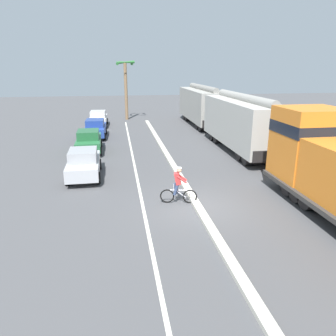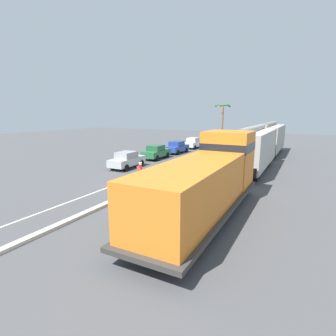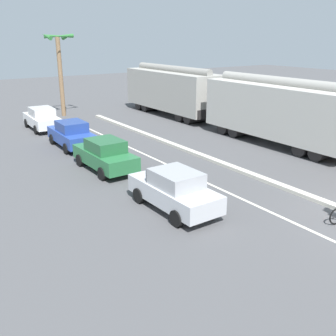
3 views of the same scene
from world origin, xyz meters
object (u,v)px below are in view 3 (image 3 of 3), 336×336
parked_car_green (105,155)px  parked_car_white (42,118)px  parked_car_blue (72,134)px  parked_car_silver (174,190)px  hopper_car_middle (172,91)px  palm_tree_near (59,58)px  hopper_car_lead (278,111)px

parked_car_green → parked_car_white: same height
parked_car_blue → parked_car_silver: bearing=-90.3°
hopper_car_middle → palm_tree_near: size_ratio=1.55×
hopper_car_lead → parked_car_silver: size_ratio=2.50×
hopper_car_middle → hopper_car_lead: bearing=-90.0°
parked_car_green → parked_car_blue: size_ratio=1.00×
palm_tree_near → parked_car_blue: bearing=-107.4°
parked_car_green → parked_car_blue: 5.14m
parked_car_silver → parked_car_blue: same height
parked_car_silver → palm_tree_near: size_ratio=0.62×
parked_car_silver → parked_car_white: same height
parked_car_green → parked_car_white: size_ratio=1.00×
hopper_car_middle → parked_car_green: bearing=-137.6°
hopper_car_lead → hopper_car_middle: size_ratio=1.00×
hopper_car_middle → parked_car_green: (-11.20, -10.23, -1.26)m
parked_car_silver → parked_car_blue: 11.03m
hopper_car_middle → parked_car_blue: size_ratio=2.50×
parked_car_white → hopper_car_lead: bearing=-48.3°
parked_car_silver → parked_car_white: 16.85m
parked_car_green → palm_tree_near: bearing=77.5°
hopper_car_lead → parked_car_green: (-11.20, 1.37, -1.26)m
hopper_car_lead → hopper_car_middle: 11.60m
hopper_car_lead → parked_car_white: 16.57m
parked_car_blue → parked_car_white: (-0.01, 5.82, 0.00)m
parked_car_blue → palm_tree_near: 11.22m
parked_car_blue → parked_car_green: bearing=-92.3°
parked_car_silver → parked_car_blue: bearing=89.7°
hopper_car_middle → parked_car_white: size_ratio=2.50×
parked_car_green → parked_car_white: (0.20, 10.95, 0.00)m
parked_car_blue → palm_tree_near: bearing=72.6°
parked_car_green → palm_tree_near: 16.01m
parked_car_white → palm_tree_near: (3.15, 4.20, 3.94)m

